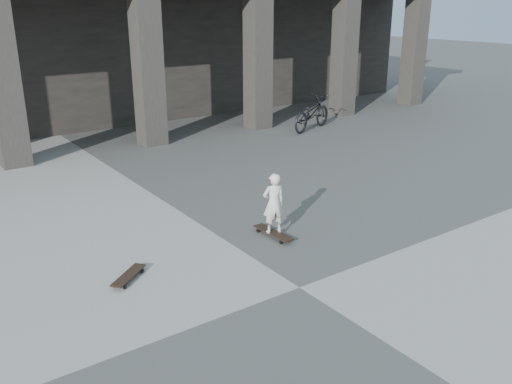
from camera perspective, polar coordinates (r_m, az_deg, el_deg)
ground at (r=7.59m, az=4.60°, el=-10.00°), size 90.00×90.00×0.00m
colonnade at (r=19.29m, az=-23.36°, el=15.88°), size 28.00×8.82×6.00m
longboard at (r=9.07m, az=1.83°, el=-4.33°), size 0.24×0.86×0.09m
skateboard_spare at (r=7.93m, az=-13.27°, el=-8.58°), size 0.67×0.58×0.08m
child at (r=8.87m, az=1.87°, el=-1.20°), size 0.42×0.33×1.02m
bicycle at (r=16.71m, az=5.87°, el=8.25°), size 2.06×1.29×1.02m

